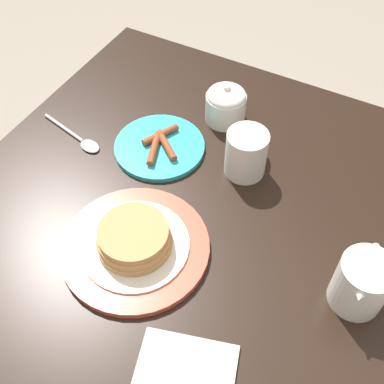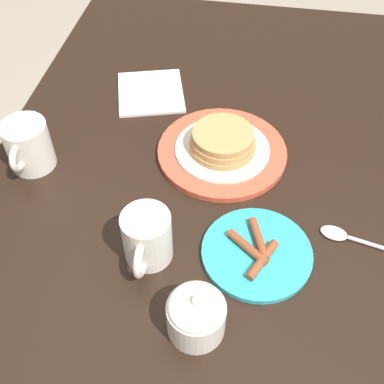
% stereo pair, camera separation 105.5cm
% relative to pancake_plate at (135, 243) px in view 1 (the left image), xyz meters
% --- Properties ---
extents(dining_table, '(1.14, 0.81, 0.74)m').
position_rel_pancake_plate_xyz_m(dining_table, '(-0.02, -0.03, -0.16)').
color(dining_table, black).
rests_on(dining_table, ground_plane).
extents(pancake_plate, '(0.25, 0.25, 0.06)m').
position_rel_pancake_plate_xyz_m(pancake_plate, '(0.00, 0.00, 0.00)').
color(pancake_plate, '#DB5138').
rests_on(pancake_plate, dining_table).
extents(side_plate_bacon, '(0.18, 0.18, 0.02)m').
position_rel_pancake_plate_xyz_m(side_plate_bacon, '(0.22, 0.08, -0.01)').
color(side_plate_bacon, '#2DADBC').
rests_on(side_plate_bacon, dining_table).
extents(coffee_mug, '(0.11, 0.08, 0.09)m').
position_rel_pancake_plate_xyz_m(coffee_mug, '(0.25, -0.09, 0.03)').
color(coffee_mug, silver).
rests_on(coffee_mug, dining_table).
extents(creamer_pitcher, '(0.12, 0.08, 0.10)m').
position_rel_pancake_plate_xyz_m(creamer_pitcher, '(0.08, -0.34, 0.03)').
color(creamer_pitcher, silver).
rests_on(creamer_pitcher, dining_table).
extents(sugar_bowl, '(0.08, 0.08, 0.09)m').
position_rel_pancake_plate_xyz_m(sugar_bowl, '(0.36, 0.01, 0.02)').
color(sugar_bowl, silver).
rests_on(sugar_bowl, dining_table).
extents(spoon, '(0.05, 0.16, 0.01)m').
position_rel_pancake_plate_xyz_m(spoon, '(0.16, 0.23, -0.01)').
color(spoon, silver).
rests_on(spoon, dining_table).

